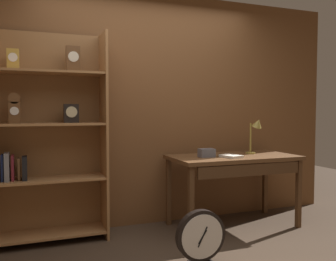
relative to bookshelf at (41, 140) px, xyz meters
name	(u,v)px	position (x,y,z in m)	size (l,w,h in m)	color
back_wood_panel	(147,109)	(1.14, 0.21, 0.30)	(4.80, 0.05, 2.60)	brown
bookshelf	(41,140)	(0.00, 0.00, 0.00)	(1.18, 0.38, 2.06)	#9E6B3D
workbench	(234,164)	(2.00, -0.27, -0.30)	(1.39, 0.71, 0.79)	brown
desk_lamp	(256,129)	(2.31, -0.21, 0.07)	(0.19, 0.19, 0.42)	olive
toolbox_small	(207,153)	(1.66, -0.26, -0.17)	(0.17, 0.11, 0.09)	#595960
open_repair_manual	(231,156)	(1.90, -0.37, -0.20)	(0.16, 0.22, 0.03)	silver
round_clock_large	(201,237)	(1.20, -1.06, -0.76)	(0.43, 0.11, 0.47)	black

